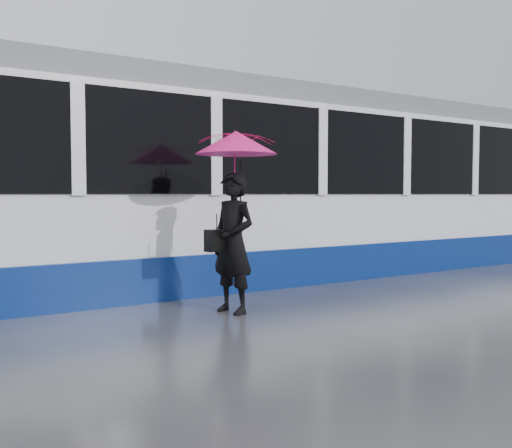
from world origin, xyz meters
TOP-DOWN VIEW (x-y plane):
  - ground at (0.00, 0.00)m, footprint 90.00×90.00m
  - rails at (0.00, 2.50)m, footprint 34.00×1.51m
  - tram at (0.36, 2.50)m, footprint 26.00×2.56m
  - woman at (-0.56, 0.09)m, footprint 0.58×0.73m
  - umbrella at (-0.51, 0.09)m, footprint 1.28×1.28m
  - handbag at (-0.78, 0.11)m, footprint 0.34×0.22m

SIDE VIEW (x-z plane):
  - ground at x=0.00m, z-range 0.00..0.00m
  - rails at x=0.00m, z-range 0.00..0.02m
  - woman at x=-0.56m, z-range 0.00..1.77m
  - handbag at x=-0.78m, z-range 0.70..1.15m
  - tram at x=0.36m, z-range -0.04..3.31m
  - umbrella at x=-0.51m, z-range 1.34..2.54m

